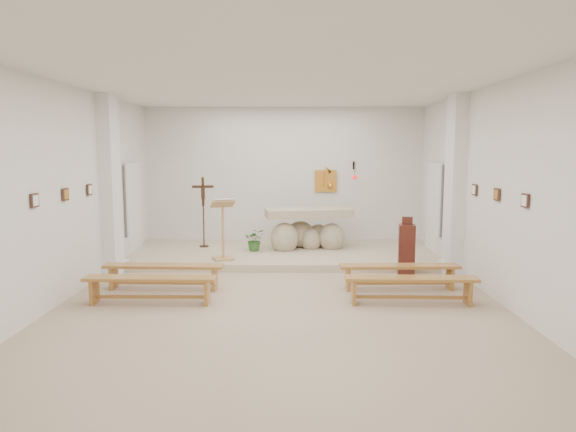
{
  "coord_description": "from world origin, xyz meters",
  "views": [
    {
      "loc": [
        0.16,
        -8.01,
        2.42
      ],
      "look_at": [
        0.11,
        1.6,
        1.19
      ],
      "focal_mm": 32.0,
      "sensor_mm": 36.0,
      "label": 1
    }
  ],
  "objects_px": {
    "lectern": "(223,229)",
    "bench_left_front": "(164,271)",
    "bench_left_second": "(150,284)",
    "bench_right_second": "(411,284)",
    "donation_pedestal": "(406,250)",
    "crucifix_stand": "(203,207)",
    "altar": "(307,232)",
    "bench_right_front": "(399,271)"
  },
  "relations": [
    {
      "from": "lectern",
      "to": "bench_left_second",
      "type": "distance_m",
      "value": 2.79
    },
    {
      "from": "altar",
      "to": "crucifix_stand",
      "type": "bearing_deg",
      "value": 167.37
    },
    {
      "from": "altar",
      "to": "bench_right_second",
      "type": "distance_m",
      "value": 4.19
    },
    {
      "from": "lectern",
      "to": "bench_left_second",
      "type": "xyz_separation_m",
      "value": [
        -0.82,
        -2.63,
        -0.46
      ]
    },
    {
      "from": "bench_right_front",
      "to": "bench_left_second",
      "type": "relative_size",
      "value": 1.0
    },
    {
      "from": "crucifix_stand",
      "to": "donation_pedestal",
      "type": "bearing_deg",
      "value": -36.02
    },
    {
      "from": "bench_right_second",
      "to": "altar",
      "type": "bearing_deg",
      "value": 112.63
    },
    {
      "from": "altar",
      "to": "bench_right_second",
      "type": "bearing_deg",
      "value": -77.62
    },
    {
      "from": "altar",
      "to": "bench_left_front",
      "type": "distance_m",
      "value": 4.01
    },
    {
      "from": "altar",
      "to": "bench_left_front",
      "type": "xyz_separation_m",
      "value": [
        -2.61,
        -3.04,
        -0.21
      ]
    },
    {
      "from": "lectern",
      "to": "donation_pedestal",
      "type": "bearing_deg",
      "value": -31.04
    },
    {
      "from": "lectern",
      "to": "bench_left_front",
      "type": "distance_m",
      "value": 2.0
    },
    {
      "from": "crucifix_stand",
      "to": "donation_pedestal",
      "type": "xyz_separation_m",
      "value": [
        4.3,
        -2.2,
        -0.59
      ]
    },
    {
      "from": "bench_left_second",
      "to": "bench_right_second",
      "type": "xyz_separation_m",
      "value": [
        4.12,
        -0.0,
        0.0
      ]
    },
    {
      "from": "donation_pedestal",
      "to": "crucifix_stand",
      "type": "bearing_deg",
      "value": 162.21
    },
    {
      "from": "lectern",
      "to": "bench_right_front",
      "type": "relative_size",
      "value": 0.62
    },
    {
      "from": "donation_pedestal",
      "to": "bench_right_front",
      "type": "xyz_separation_m",
      "value": [
        -0.35,
        -1.01,
        -0.18
      ]
    },
    {
      "from": "altar",
      "to": "bench_right_front",
      "type": "xyz_separation_m",
      "value": [
        1.51,
        -3.04,
        -0.21
      ]
    },
    {
      "from": "lectern",
      "to": "altar",
      "type": "bearing_deg",
      "value": 16.03
    },
    {
      "from": "bench_left_second",
      "to": "lectern",
      "type": "bearing_deg",
      "value": 73.39
    },
    {
      "from": "crucifix_stand",
      "to": "donation_pedestal",
      "type": "distance_m",
      "value": 4.87
    },
    {
      "from": "crucifix_stand",
      "to": "bench_right_second",
      "type": "relative_size",
      "value": 0.79
    },
    {
      "from": "altar",
      "to": "bench_right_front",
      "type": "relative_size",
      "value": 0.99
    },
    {
      "from": "bench_left_front",
      "to": "altar",
      "type": "bearing_deg",
      "value": 51.65
    },
    {
      "from": "crucifix_stand",
      "to": "bench_left_front",
      "type": "bearing_deg",
      "value": -101.95
    },
    {
      "from": "donation_pedestal",
      "to": "bench_left_front",
      "type": "distance_m",
      "value": 4.59
    },
    {
      "from": "bench_right_second",
      "to": "bench_left_second",
      "type": "bearing_deg",
      "value": -178.48
    },
    {
      "from": "crucifix_stand",
      "to": "bench_left_front",
      "type": "height_order",
      "value": "crucifix_stand"
    },
    {
      "from": "donation_pedestal",
      "to": "bench_right_second",
      "type": "distance_m",
      "value": 1.92
    },
    {
      "from": "bench_left_second",
      "to": "bench_left_front",
      "type": "bearing_deg",
      "value": 90.65
    },
    {
      "from": "bench_right_front",
      "to": "donation_pedestal",
      "type": "bearing_deg",
      "value": 69.74
    },
    {
      "from": "lectern",
      "to": "bench_left_front",
      "type": "relative_size",
      "value": 0.62
    },
    {
      "from": "crucifix_stand",
      "to": "lectern",
      "type": "bearing_deg",
      "value": -74.71
    },
    {
      "from": "lectern",
      "to": "bench_left_second",
      "type": "relative_size",
      "value": 0.62
    },
    {
      "from": "lectern",
      "to": "donation_pedestal",
      "type": "distance_m",
      "value": 3.74
    },
    {
      "from": "altar",
      "to": "crucifix_stand",
      "type": "relative_size",
      "value": 1.25
    },
    {
      "from": "crucifix_stand",
      "to": "bench_right_front",
      "type": "bearing_deg",
      "value": -47.99
    },
    {
      "from": "altar",
      "to": "bench_left_second",
      "type": "xyz_separation_m",
      "value": [
        -2.61,
        -3.91,
        -0.21
      ]
    },
    {
      "from": "bench_right_second",
      "to": "lectern",
      "type": "bearing_deg",
      "value": 142.99
    },
    {
      "from": "altar",
      "to": "donation_pedestal",
      "type": "bearing_deg",
      "value": -56.32
    },
    {
      "from": "altar",
      "to": "crucifix_stand",
      "type": "distance_m",
      "value": 2.52
    },
    {
      "from": "bench_left_second",
      "to": "bench_right_front",
      "type": "bearing_deg",
      "value": 12.54
    }
  ]
}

